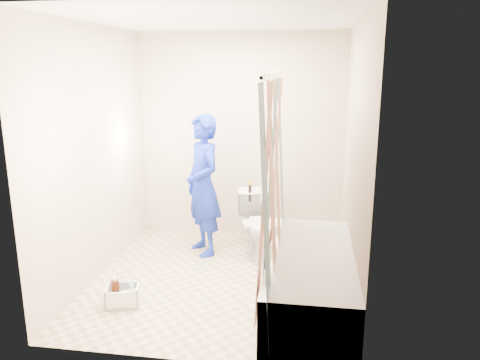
# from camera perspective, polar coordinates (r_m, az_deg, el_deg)

# --- Properties ---
(floor) EXTENTS (2.60, 2.60, 0.00)m
(floor) POSITION_cam_1_polar(r_m,az_deg,el_deg) (4.64, -2.32, -12.02)
(floor) COLOR tan
(floor) RESTS_ON ground
(ceiling) EXTENTS (2.40, 2.60, 0.02)m
(ceiling) POSITION_cam_1_polar(r_m,az_deg,el_deg) (4.19, -2.65, 18.99)
(ceiling) COLOR silver
(ceiling) RESTS_ON wall_back
(wall_back) EXTENTS (2.40, 0.02, 2.40)m
(wall_back) POSITION_cam_1_polar(r_m,az_deg,el_deg) (5.52, 0.15, 5.26)
(wall_back) COLOR tan
(wall_back) RESTS_ON ground
(wall_front) EXTENTS (2.40, 0.02, 2.40)m
(wall_front) POSITION_cam_1_polar(r_m,az_deg,el_deg) (3.03, -7.25, -2.02)
(wall_front) COLOR tan
(wall_front) RESTS_ON ground
(wall_left) EXTENTS (0.02, 2.60, 2.40)m
(wall_left) POSITION_cam_1_polar(r_m,az_deg,el_deg) (4.64, -17.20, 3.00)
(wall_left) COLOR tan
(wall_left) RESTS_ON ground
(wall_right) EXTENTS (0.02, 2.60, 2.40)m
(wall_right) POSITION_cam_1_polar(r_m,az_deg,el_deg) (4.19, 13.84, 2.13)
(wall_right) COLOR tan
(wall_right) RESTS_ON ground
(bathtub) EXTENTS (0.70, 1.75, 0.50)m
(bathtub) POSITION_cam_1_polar(r_m,az_deg,el_deg) (4.07, 8.55, -11.87)
(bathtub) COLOR white
(bathtub) RESTS_ON ground
(curtain_rod) EXTENTS (0.02, 1.90, 0.02)m
(curtain_rod) POSITION_cam_1_polar(r_m,az_deg,el_deg) (3.68, 4.24, 12.69)
(curtain_rod) COLOR silver
(curtain_rod) RESTS_ON wall_back
(shower_curtain) EXTENTS (0.06, 1.75, 1.80)m
(shower_curtain) POSITION_cam_1_polar(r_m,az_deg,el_deg) (3.82, 3.99, -1.42)
(shower_curtain) COLOR silver
(shower_curtain) RESTS_ON curtain_rod
(toilet) EXTENTS (0.59, 0.76, 0.68)m
(toilet) POSITION_cam_1_polar(r_m,az_deg,el_deg) (5.09, 2.45, -5.46)
(toilet) COLOR white
(toilet) RESTS_ON ground
(tank_lid) EXTENTS (0.46, 0.31, 0.03)m
(tank_lid) POSITION_cam_1_polar(r_m,az_deg,el_deg) (4.97, 2.75, -5.23)
(tank_lid) COLOR silver
(tank_lid) RESTS_ON toilet
(tank_internals) EXTENTS (0.16, 0.08, 0.22)m
(tank_internals) POSITION_cam_1_polar(r_m,az_deg,el_deg) (5.15, 1.58, -1.35)
(tank_internals) COLOR black
(tank_internals) RESTS_ON toilet
(plumber) EXTENTS (0.62, 0.66, 1.53)m
(plumber) POSITION_cam_1_polar(r_m,az_deg,el_deg) (5.04, -4.53, -0.68)
(plumber) COLOR #101BA4
(plumber) RESTS_ON ground
(cleaning_caddy) EXTENTS (0.33, 0.29, 0.21)m
(cleaning_caddy) POSITION_cam_1_polar(r_m,az_deg,el_deg) (4.28, -13.96, -13.59)
(cleaning_caddy) COLOR silver
(cleaning_caddy) RESTS_ON ground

